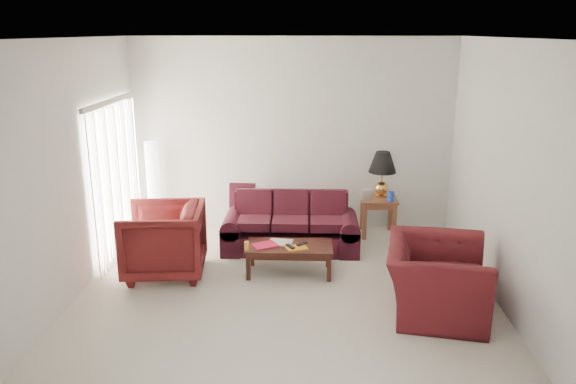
{
  "coord_description": "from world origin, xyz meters",
  "views": [
    {
      "loc": [
        0.27,
        -6.17,
        3.08
      ],
      "look_at": [
        0.0,
        0.85,
        1.05
      ],
      "focal_mm": 35.0,
      "sensor_mm": 36.0,
      "label": 1
    }
  ],
  "objects_px": {
    "sofa": "(291,223)",
    "armchair_right": "(436,279)",
    "end_table": "(378,216)",
    "armchair_left": "(163,241)",
    "floor_lamp": "(154,186)",
    "coffee_table": "(289,259)"
  },
  "relations": [
    {
      "from": "armchair_left",
      "to": "armchair_right",
      "type": "xyz_separation_m",
      "value": [
        3.3,
        -0.91,
        -0.06
      ]
    },
    {
      "from": "floor_lamp",
      "to": "armchair_right",
      "type": "distance_m",
      "value": 4.65
    },
    {
      "from": "end_table",
      "to": "armchair_left",
      "type": "distance_m",
      "value": 3.36
    },
    {
      "from": "sofa",
      "to": "floor_lamp",
      "type": "distance_m",
      "value": 2.32
    },
    {
      "from": "armchair_right",
      "to": "end_table",
      "type": "bearing_deg",
      "value": 18.19
    },
    {
      "from": "sofa",
      "to": "armchair_right",
      "type": "height_order",
      "value": "armchair_right"
    },
    {
      "from": "sofa",
      "to": "armchair_left",
      "type": "height_order",
      "value": "armchair_left"
    },
    {
      "from": "end_table",
      "to": "sofa",
      "type": "bearing_deg",
      "value": -153.09
    },
    {
      "from": "floor_lamp",
      "to": "coffee_table",
      "type": "relative_size",
      "value": 1.3
    },
    {
      "from": "armchair_left",
      "to": "armchair_right",
      "type": "bearing_deg",
      "value": 69.29
    },
    {
      "from": "end_table",
      "to": "armchair_left",
      "type": "bearing_deg",
      "value": -151.48
    },
    {
      "from": "sofa",
      "to": "end_table",
      "type": "bearing_deg",
      "value": 28.77
    },
    {
      "from": "sofa",
      "to": "coffee_table",
      "type": "bearing_deg",
      "value": -87.4
    },
    {
      "from": "sofa",
      "to": "coffee_table",
      "type": "distance_m",
      "value": 0.86
    },
    {
      "from": "floor_lamp",
      "to": "armchair_left",
      "type": "height_order",
      "value": "floor_lamp"
    },
    {
      "from": "armchair_left",
      "to": "coffee_table",
      "type": "relative_size",
      "value": 0.91
    },
    {
      "from": "floor_lamp",
      "to": "armchair_left",
      "type": "distance_m",
      "value": 1.77
    },
    {
      "from": "floor_lamp",
      "to": "armchair_right",
      "type": "height_order",
      "value": "floor_lamp"
    },
    {
      "from": "floor_lamp",
      "to": "coffee_table",
      "type": "xyz_separation_m",
      "value": [
        2.19,
        -1.56,
        -0.53
      ]
    },
    {
      "from": "coffee_table",
      "to": "armchair_left",
      "type": "bearing_deg",
      "value": 178.64
    },
    {
      "from": "end_table",
      "to": "floor_lamp",
      "type": "height_order",
      "value": "floor_lamp"
    },
    {
      "from": "sofa",
      "to": "armchair_right",
      "type": "bearing_deg",
      "value": -45.48
    }
  ]
}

